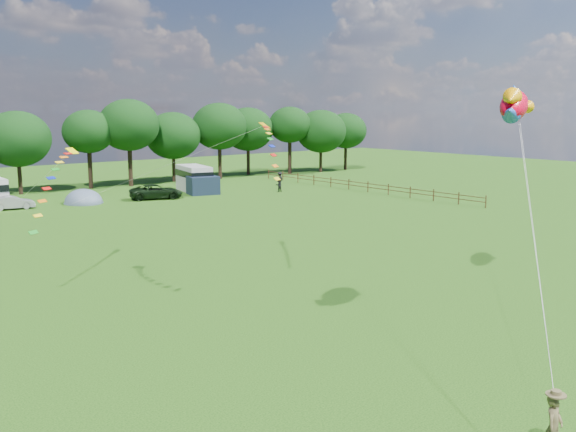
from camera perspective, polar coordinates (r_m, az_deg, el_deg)
ground_plane at (r=26.79m, az=11.12°, el=-10.69°), size 180.00×180.00×0.00m
tree_line at (r=75.11m, az=-20.18°, el=6.82°), size 102.98×10.98×10.27m
fence at (r=72.55m, az=6.26°, el=2.79°), size 0.12×33.12×1.20m
car_b at (r=64.04m, az=-23.29°, el=1.10°), size 3.71×1.83×1.25m
car_d at (r=67.04m, az=-11.64°, el=2.13°), size 5.94×4.00×1.49m
campervan_d at (r=72.44m, az=-8.36°, el=3.40°), size 3.67×6.24×2.86m
tent_greyblue at (r=65.84m, az=-17.70°, el=1.10°), size 3.76×4.11×2.80m
awning_navy at (r=69.85m, az=-7.57°, el=2.72°), size 3.64×3.22×1.94m
kite_flyer at (r=19.05m, az=22.53°, el=-17.00°), size 0.72×0.53×1.81m
fish_kite at (r=33.11m, az=19.41°, el=9.26°), size 3.96×2.68×2.10m
streamer_kite_b at (r=35.55m, az=-19.86°, el=3.48°), size 4.27×4.58×3.78m
streamer_kite_c at (r=35.17m, az=-1.68°, el=6.75°), size 3.19×4.91×2.80m
walker_a at (r=71.13m, az=-0.84°, el=2.76°), size 0.76×0.49×1.53m
walker_b at (r=76.76m, az=-0.74°, el=3.32°), size 1.20×0.90×1.68m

